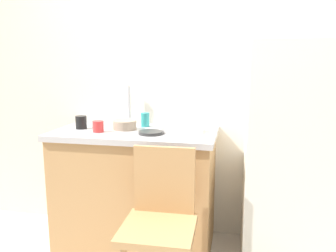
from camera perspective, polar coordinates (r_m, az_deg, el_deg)
back_wall at (r=2.66m, az=4.50°, el=7.34°), size 4.80×0.10×2.43m
cabinet_base at (r=2.57m, az=-5.34°, el=-10.92°), size 1.12×0.60×0.85m
countertop at (r=2.44m, az=-5.52°, el=-1.18°), size 1.16×0.64×0.04m
faucet at (r=2.69m, az=-6.61°, el=3.52°), size 0.02×0.02×0.30m
refrigerator at (r=2.37m, az=20.29°, el=-5.11°), size 0.61×0.64×1.50m
chair at (r=1.96m, az=-1.32°, el=-15.55°), size 0.41×0.41×0.89m
dish_tray at (r=2.37m, az=2.80°, el=-0.39°), size 0.28×0.20×0.05m
terracotta_bowl at (r=2.48m, az=-7.36°, el=0.19°), size 0.17×0.17×0.07m
hotplate at (r=2.30m, az=-2.94°, el=-1.12°), size 0.17×0.17×0.02m
cup_black at (r=2.56m, az=-14.50°, el=0.61°), size 0.08×0.08×0.09m
cup_teal at (r=2.57m, az=-3.89°, el=1.07°), size 0.06×0.06×0.11m
cup_red at (r=2.41m, az=-11.75°, el=-0.07°), size 0.08×0.08×0.08m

